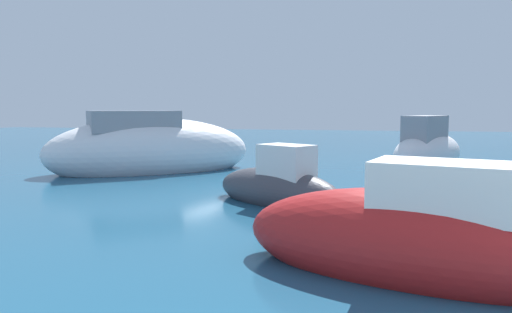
{
  "coord_description": "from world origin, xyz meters",
  "views": [
    {
      "loc": [
        -3.9,
        -4.43,
        1.98
      ],
      "look_at": [
        -7.36,
        11.19,
        0.38
      ],
      "focal_mm": 33.8,
      "sensor_mm": 36.0,
      "label": 1
    }
  ],
  "objects_px": {
    "moored_boat_0": "(428,151)",
    "moored_boat_2": "(278,187)",
    "moored_boat_1": "(150,150)",
    "moored_boat_5": "(414,239)"
  },
  "relations": [
    {
      "from": "moored_boat_2",
      "to": "moored_boat_5",
      "type": "distance_m",
      "value": 4.55
    },
    {
      "from": "moored_boat_0",
      "to": "moored_boat_2",
      "type": "height_order",
      "value": "moored_boat_0"
    },
    {
      "from": "moored_boat_0",
      "to": "moored_boat_2",
      "type": "bearing_deg",
      "value": -177.83
    },
    {
      "from": "moored_boat_1",
      "to": "moored_boat_2",
      "type": "xyz_separation_m",
      "value": [
        4.85,
        -4.27,
        -0.32
      ]
    },
    {
      "from": "moored_boat_0",
      "to": "moored_boat_5",
      "type": "height_order",
      "value": "moored_boat_0"
    },
    {
      "from": "moored_boat_1",
      "to": "moored_boat_5",
      "type": "relative_size",
      "value": 1.49
    },
    {
      "from": "moored_boat_1",
      "to": "moored_boat_5",
      "type": "distance_m",
      "value": 10.88
    },
    {
      "from": "moored_boat_2",
      "to": "moored_boat_0",
      "type": "bearing_deg",
      "value": -84.61
    },
    {
      "from": "moored_boat_0",
      "to": "moored_boat_1",
      "type": "distance_m",
      "value": 9.44
    },
    {
      "from": "moored_boat_0",
      "to": "moored_boat_5",
      "type": "bearing_deg",
      "value": -158.95
    }
  ]
}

